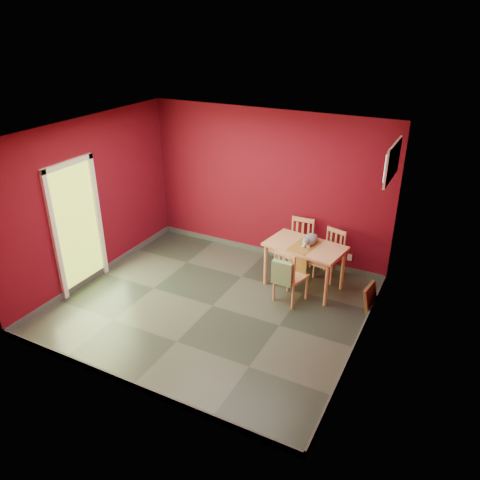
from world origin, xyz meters
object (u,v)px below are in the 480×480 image
at_px(dining_table, 305,250).
at_px(cat, 310,238).
at_px(chair_near, 289,275).
at_px(chair_far_left, 300,244).
at_px(tote_bag, 282,273).
at_px(chair_far_right, 331,254).
at_px(picture_frame, 370,298).

distance_m(dining_table, cat, 0.22).
height_order(dining_table, chair_near, chair_near).
xyz_separation_m(chair_far_left, tote_bag, (0.20, -1.29, 0.13)).
xyz_separation_m(dining_table, chair_far_right, (0.29, 0.52, -0.24)).
bearing_deg(chair_far_left, cat, -55.32).
distance_m(chair_near, tote_bag, 0.26).
bearing_deg(dining_table, chair_near, -95.90).
distance_m(dining_table, picture_frame, 1.24).
xyz_separation_m(chair_far_right, cat, (-0.24, -0.44, 0.44)).
bearing_deg(chair_far_right, dining_table, -118.89).
xyz_separation_m(cat, picture_frame, (1.10, -0.25, -0.68)).
height_order(chair_far_right, picture_frame, chair_far_right).
bearing_deg(picture_frame, chair_far_right, 141.23).
bearing_deg(dining_table, chair_far_right, 61.11).
height_order(chair_far_left, chair_near, chair_far_left).
xyz_separation_m(chair_far_right, chair_near, (-0.34, -1.03, 0.03)).
xyz_separation_m(chair_far_left, picture_frame, (1.43, -0.73, -0.27)).
distance_m(chair_far_left, chair_far_right, 0.58).
bearing_deg(cat, chair_far_right, 82.81).
bearing_deg(cat, picture_frame, 8.95).
bearing_deg(chair_near, dining_table, 84.10).
relative_size(chair_far_left, tote_bag, 2.06).
xyz_separation_m(tote_bag, picture_frame, (1.23, 0.56, -0.40)).
xyz_separation_m(chair_near, tote_bag, (-0.04, -0.21, 0.14)).
relative_size(chair_far_right, tote_bag, 1.92).
bearing_deg(chair_far_right, tote_bag, -106.80).
bearing_deg(chair_near, picture_frame, 16.19).
bearing_deg(tote_bag, chair_far_left, 98.72).
relative_size(chair_near, picture_frame, 2.18).
height_order(chair_far_right, chair_near, chair_near).
bearing_deg(tote_bag, picture_frame, 24.49).
relative_size(chair_near, tote_bag, 2.04).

